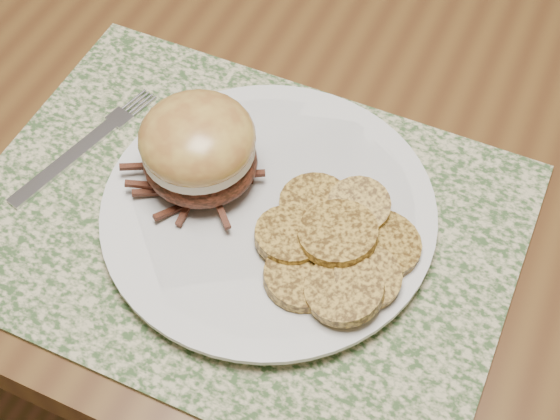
% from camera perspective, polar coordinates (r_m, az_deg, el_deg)
% --- Properties ---
extents(ground, '(3.50, 3.50, 0.00)m').
position_cam_1_polar(ground, '(1.44, -0.10, -9.15)').
color(ground, brown).
rests_on(ground, ground).
extents(dining_table, '(1.50, 0.90, 0.75)m').
position_cam_1_polar(dining_table, '(0.89, -0.16, 10.40)').
color(dining_table, '#573919').
rests_on(dining_table, ground).
extents(placemat, '(0.45, 0.33, 0.00)m').
position_cam_1_polar(placemat, '(0.65, -2.89, -0.84)').
color(placemat, '#344E28').
rests_on(placemat, dining_table).
extents(dinner_plate, '(0.26, 0.26, 0.02)m').
position_cam_1_polar(dinner_plate, '(0.64, -0.83, -0.14)').
color(dinner_plate, silver).
rests_on(dinner_plate, placemat).
extents(pork_sandwich, '(0.13, 0.12, 0.07)m').
position_cam_1_polar(pork_sandwich, '(0.63, -6.00, 4.57)').
color(pork_sandwich, black).
rests_on(pork_sandwich, dinner_plate).
extents(roasted_potatoes, '(0.15, 0.15, 0.03)m').
position_cam_1_polar(roasted_potatoes, '(0.61, 4.19, -2.61)').
color(roasted_potatoes, '#AD8633').
rests_on(roasted_potatoes, dinner_plate).
extents(fork, '(0.06, 0.16, 0.00)m').
position_cam_1_polar(fork, '(0.72, -14.03, 4.60)').
color(fork, silver).
rests_on(fork, placemat).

